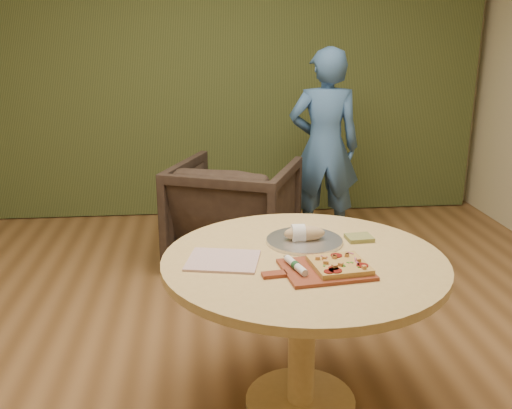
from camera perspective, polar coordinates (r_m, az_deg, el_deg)
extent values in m
cube|color=brown|center=(2.99, -0.35, -17.86)|extent=(5.00, 6.00, 0.02)
cube|color=beige|center=(5.46, -3.44, 13.87)|extent=(5.00, 0.02, 2.80)
cube|color=#333E1C|center=(5.35, -3.39, 13.81)|extent=(4.80, 0.14, 2.78)
cylinder|color=#DCB771|center=(2.87, 4.45, -18.99)|extent=(0.52, 0.52, 0.03)
cylinder|color=#DCB771|center=(2.68, 4.62, -13.11)|extent=(0.12, 0.12, 0.68)
cylinder|color=#DCB771|center=(2.52, 4.82, -5.70)|extent=(1.25, 1.25, 0.04)
cube|color=brown|center=(2.38, 7.00, -6.48)|extent=(0.38, 0.32, 0.01)
cube|color=brown|center=(2.31, 1.83, -7.01)|extent=(0.11, 0.06, 0.01)
cube|color=tan|center=(2.38, 8.32, -6.00)|extent=(0.25, 0.25, 0.02)
cylinder|color=#64110D|center=(2.36, 10.59, -6.00)|extent=(0.05, 0.05, 0.00)
cylinder|color=#64110D|center=(2.28, 7.29, -6.66)|extent=(0.04, 0.04, 0.00)
cylinder|color=#64110D|center=(2.44, 8.04, -5.06)|extent=(0.05, 0.05, 0.00)
cylinder|color=#64110D|center=(2.31, 7.77, -6.35)|extent=(0.04, 0.04, 0.00)
cylinder|color=#64110D|center=(2.29, 7.93, -6.55)|extent=(0.05, 0.05, 0.00)
cube|color=tan|center=(2.44, 9.08, -4.99)|extent=(0.02, 0.02, 0.01)
cube|color=tan|center=(2.39, 10.22, -5.49)|extent=(0.02, 0.02, 0.01)
cube|color=tan|center=(2.32, 7.87, -6.13)|extent=(0.03, 0.03, 0.01)
cube|color=tan|center=(2.39, 6.19, -5.32)|extent=(0.02, 0.02, 0.01)
cube|color=tan|center=(2.44, 9.05, -5.01)|extent=(0.02, 0.02, 0.01)
cube|color=tan|center=(2.34, 8.47, -5.92)|extent=(0.02, 0.02, 0.01)
cube|color=tan|center=(2.33, 10.75, -6.18)|extent=(0.02, 0.02, 0.01)
cube|color=tan|center=(2.41, 7.84, -5.21)|extent=(0.02, 0.02, 0.01)
cube|color=tan|center=(2.35, 6.99, -5.73)|extent=(0.02, 0.02, 0.01)
cube|color=tan|center=(2.41, 7.87, -5.20)|extent=(0.02, 0.02, 0.01)
cube|color=tan|center=(2.40, 6.85, -5.31)|extent=(0.02, 0.02, 0.01)
cube|color=#3F7C23|center=(2.34, 10.22, -6.17)|extent=(0.01, 0.01, 0.00)
cube|color=#3F7C23|center=(2.33, 6.83, -6.10)|extent=(0.01, 0.01, 0.00)
cube|color=#3F7C23|center=(2.38, 9.19, -5.75)|extent=(0.01, 0.01, 0.00)
cube|color=#3F7C23|center=(2.38, 9.56, -5.74)|extent=(0.01, 0.01, 0.00)
cube|color=#3F7C23|center=(2.35, 8.74, -6.00)|extent=(0.01, 0.01, 0.00)
cube|color=#3F7C23|center=(2.33, 7.65, -6.17)|extent=(0.01, 0.01, 0.00)
cube|color=#3F7C23|center=(2.34, 8.81, -6.13)|extent=(0.01, 0.01, 0.00)
cube|color=#A84D7E|center=(2.42, 9.91, -5.39)|extent=(0.01, 0.03, 0.00)
cube|color=#A84D7E|center=(2.36, 10.18, -5.92)|extent=(0.01, 0.03, 0.00)
cube|color=#A84D7E|center=(2.38, 10.08, -5.71)|extent=(0.01, 0.03, 0.00)
cube|color=#A84D7E|center=(2.42, 6.84, -5.19)|extent=(0.03, 0.02, 0.00)
cube|color=#A84D7E|center=(2.47, 9.43, -4.81)|extent=(0.02, 0.03, 0.00)
cylinder|color=white|center=(2.34, 4.01, -6.10)|extent=(0.08, 0.17, 0.03)
cylinder|color=#194C26|center=(2.34, 4.01, -6.10)|extent=(0.04, 0.03, 0.03)
cube|color=silver|center=(2.42, 3.04, -5.29)|extent=(0.03, 0.04, 0.00)
cube|color=white|center=(2.46, -3.31, -5.60)|extent=(0.35, 0.31, 0.01)
cylinder|color=silver|center=(2.68, 4.85, -3.69)|extent=(0.35, 0.35, 0.01)
cylinder|color=silver|center=(2.68, 4.86, -3.59)|extent=(0.36, 0.36, 0.02)
ellipsoid|color=tan|center=(2.67, 4.88, -2.89)|extent=(0.19, 0.08, 0.07)
cylinder|color=white|center=(2.66, 4.24, -2.92)|extent=(0.06, 0.09, 0.09)
cube|color=brown|center=(2.74, 10.28, -3.31)|extent=(0.13, 0.11, 0.02)
imported|color=black|center=(4.25, -2.14, -0.27)|extent=(1.08, 1.05, 0.87)
imported|color=#396196|center=(4.67, 6.84, 5.70)|extent=(0.61, 0.42, 1.58)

